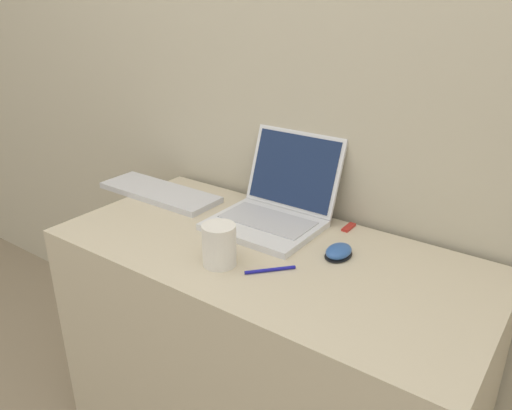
{
  "coord_description": "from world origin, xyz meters",
  "views": [
    {
      "loc": [
        0.69,
        -0.72,
        1.41
      ],
      "look_at": [
        -0.08,
        0.36,
        0.84
      ],
      "focal_mm": 35.0,
      "sensor_mm": 36.0,
      "label": 1
    }
  ],
  "objects_px": {
    "laptop": "(275,205)",
    "pen": "(270,270)",
    "external_keyboard": "(159,192)",
    "computer_mouse": "(339,252)",
    "usb_stick": "(349,227)",
    "drink_cup": "(219,244)"
  },
  "relations": [
    {
      "from": "laptop",
      "to": "usb_stick",
      "type": "distance_m",
      "value": 0.23
    },
    {
      "from": "usb_stick",
      "to": "pen",
      "type": "distance_m",
      "value": 0.35
    },
    {
      "from": "usb_stick",
      "to": "pen",
      "type": "relative_size",
      "value": 0.57
    },
    {
      "from": "laptop",
      "to": "computer_mouse",
      "type": "distance_m",
      "value": 0.28
    },
    {
      "from": "computer_mouse",
      "to": "usb_stick",
      "type": "relative_size",
      "value": 1.6
    },
    {
      "from": "drink_cup",
      "to": "usb_stick",
      "type": "height_order",
      "value": "drink_cup"
    },
    {
      "from": "external_keyboard",
      "to": "computer_mouse",
      "type": "bearing_deg",
      "value": -2.39
    },
    {
      "from": "laptop",
      "to": "computer_mouse",
      "type": "bearing_deg",
      "value": -17.82
    },
    {
      "from": "computer_mouse",
      "to": "external_keyboard",
      "type": "height_order",
      "value": "computer_mouse"
    },
    {
      "from": "laptop",
      "to": "pen",
      "type": "distance_m",
      "value": 0.31
    },
    {
      "from": "pen",
      "to": "laptop",
      "type": "bearing_deg",
      "value": 121.38
    },
    {
      "from": "computer_mouse",
      "to": "pen",
      "type": "xyz_separation_m",
      "value": [
        -0.1,
        -0.17,
        -0.01
      ]
    },
    {
      "from": "computer_mouse",
      "to": "external_keyboard",
      "type": "distance_m",
      "value": 0.71
    },
    {
      "from": "external_keyboard",
      "to": "pen",
      "type": "bearing_deg",
      "value": -18.53
    },
    {
      "from": "laptop",
      "to": "pen",
      "type": "relative_size",
      "value": 3.24
    },
    {
      "from": "drink_cup",
      "to": "computer_mouse",
      "type": "xyz_separation_m",
      "value": [
        0.23,
        0.22,
        -0.04
      ]
    },
    {
      "from": "external_keyboard",
      "to": "usb_stick",
      "type": "relative_size",
      "value": 7.54
    },
    {
      "from": "laptop",
      "to": "external_keyboard",
      "type": "xyz_separation_m",
      "value": [
        -0.45,
        -0.05,
        -0.05
      ]
    },
    {
      "from": "drink_cup",
      "to": "computer_mouse",
      "type": "relative_size",
      "value": 1.17
    },
    {
      "from": "laptop",
      "to": "usb_stick",
      "type": "xyz_separation_m",
      "value": [
        0.21,
        0.09,
        -0.05
      ]
    },
    {
      "from": "drink_cup",
      "to": "pen",
      "type": "bearing_deg",
      "value": 19.43
    },
    {
      "from": "drink_cup",
      "to": "computer_mouse",
      "type": "bearing_deg",
      "value": 43.27
    }
  ]
}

